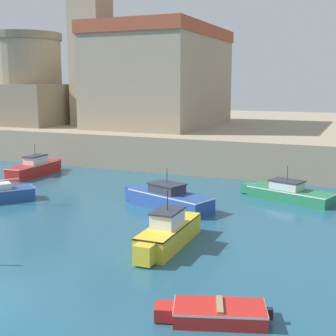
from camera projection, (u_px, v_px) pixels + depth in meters
name	position (u px, v px, depth m)	size (l,w,h in m)	color
quay_seawall	(255.00, 134.00, 55.33)	(120.00, 40.00, 2.97)	gray
motorboat_red_1	(35.00, 168.00, 38.02)	(1.54, 5.95, 2.52)	red
motorboat_yellow_2	(168.00, 232.00, 21.48)	(1.49, 5.50, 2.64)	yellow
motorboat_blue_3	(168.00, 198.00, 28.12)	(6.36, 3.58, 2.40)	#284C9E
motorboat_green_5	(288.00, 193.00, 30.01)	(6.26, 3.37, 2.19)	#237A4C
dinghy_red_6	(215.00, 312.00, 14.77)	(3.66, 2.23, 0.59)	red
church	(154.00, 72.00, 48.93)	(14.70, 16.36, 16.95)	gray
fortress	(28.00, 91.00, 53.69)	(12.80, 12.80, 9.94)	gray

